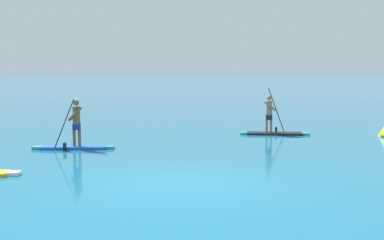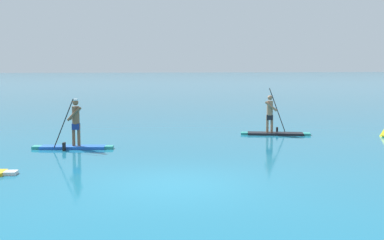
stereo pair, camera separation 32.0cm
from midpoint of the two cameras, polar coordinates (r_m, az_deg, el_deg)
The scene contains 3 objects.
ground at distance 13.04m, azimuth -1.13°, elevation -7.03°, with size 440.00×440.00×0.00m, color #196B8C.
paddleboarder_mid_center at distance 18.85m, azimuth -12.42°, elevation -1.78°, with size 2.87×1.03×1.84m.
paddleboarder_far_right at distance 22.51m, azimuth 9.37°, elevation -0.63°, with size 2.94×1.38×2.02m.
Camera 2 is at (-2.33, -12.50, 2.93)m, focal length 48.52 mm.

